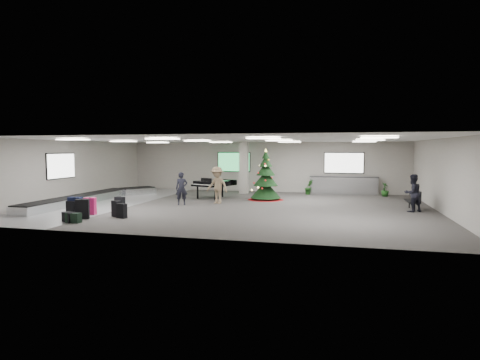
% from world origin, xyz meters
% --- Properties ---
extents(ground, '(18.00, 18.00, 0.00)m').
position_xyz_m(ground, '(0.00, 0.00, 0.00)').
color(ground, '#3C3936').
rests_on(ground, ground).
extents(room_envelope, '(18.02, 14.02, 3.21)m').
position_xyz_m(room_envelope, '(-0.38, 0.67, 2.33)').
color(room_envelope, '#A09A92').
rests_on(room_envelope, ground).
extents(baggage_carousel, '(2.28, 9.71, 0.43)m').
position_xyz_m(baggage_carousel, '(-7.84, -0.08, 0.21)').
color(baggage_carousel, silver).
rests_on(baggage_carousel, ground).
extents(service_counter, '(4.05, 0.65, 1.08)m').
position_xyz_m(service_counter, '(5.00, 6.65, 0.55)').
color(service_counter, silver).
rests_on(service_counter, ground).
extents(suitcase_0, '(0.57, 0.46, 0.80)m').
position_xyz_m(suitcase_0, '(-5.09, -4.79, 0.39)').
color(suitcase_0, black).
rests_on(suitcase_0, ground).
extents(suitcase_1, '(0.48, 0.40, 0.68)m').
position_xyz_m(suitcase_1, '(-4.05, -4.05, 0.33)').
color(suitcase_1, black).
rests_on(suitcase_1, ground).
extents(pink_suitcase, '(0.50, 0.33, 0.74)m').
position_xyz_m(pink_suitcase, '(-5.39, -3.85, 0.36)').
color(pink_suitcase, '#DC1C62').
rests_on(pink_suitcase, ground).
extents(suitcase_3, '(0.47, 0.32, 0.67)m').
position_xyz_m(suitcase_3, '(-4.66, -2.74, 0.32)').
color(suitcase_3, black).
rests_on(suitcase_3, ground).
extents(navy_suitcase, '(0.55, 0.35, 0.82)m').
position_xyz_m(navy_suitcase, '(-5.71, -4.38, 0.40)').
color(navy_suitcase, black).
rests_on(navy_suitcase, ground).
extents(suitcase_5, '(0.46, 0.28, 0.67)m').
position_xyz_m(suitcase_5, '(-5.80, -4.47, 0.32)').
color(suitcase_5, black).
rests_on(suitcase_5, ground).
extents(green_duffel, '(0.55, 0.29, 0.38)m').
position_xyz_m(green_duffel, '(-4.91, -5.60, 0.18)').
color(green_duffel, black).
rests_on(green_duffel, ground).
extents(suitcase_7, '(0.44, 0.32, 0.60)m').
position_xyz_m(suitcase_7, '(-3.68, -4.26, 0.29)').
color(suitcase_7, black).
rests_on(suitcase_7, ground).
extents(black_duffel, '(0.65, 0.53, 0.39)m').
position_xyz_m(black_duffel, '(-5.16, -5.52, 0.19)').
color(black_duffel, black).
rests_on(black_duffel, ground).
extents(christmas_tree, '(1.95, 1.95, 2.78)m').
position_xyz_m(christmas_tree, '(0.86, 2.83, 0.95)').
color(christmas_tree, maroon).
rests_on(christmas_tree, ground).
extents(grand_piano, '(2.18, 2.47, 1.17)m').
position_xyz_m(grand_piano, '(-2.06, 2.78, 0.84)').
color(grand_piano, black).
rests_on(grand_piano, ground).
extents(bench, '(0.52, 1.42, 0.89)m').
position_xyz_m(bench, '(8.04, 0.86, 0.50)').
color(bench, black).
rests_on(bench, ground).
extents(traveler_a, '(0.69, 0.58, 1.62)m').
position_xyz_m(traveler_a, '(-2.80, -0.14, 0.81)').
color(traveler_a, black).
rests_on(traveler_a, ground).
extents(traveler_b, '(1.36, 1.03, 1.86)m').
position_xyz_m(traveler_b, '(-1.24, 0.74, 0.93)').
color(traveler_b, '#856D52').
rests_on(traveler_b, ground).
extents(traveler_bench, '(1.01, 0.95, 1.65)m').
position_xyz_m(traveler_bench, '(7.84, 0.18, 0.83)').
color(traveler_bench, black).
rests_on(traveler_bench, ground).
extents(potted_plant_left, '(0.61, 0.57, 0.87)m').
position_xyz_m(potted_plant_left, '(2.95, 5.96, 0.44)').
color(potted_plant_left, '#1A4014').
rests_on(potted_plant_left, ground).
extents(potted_plant_right, '(0.60, 0.60, 0.81)m').
position_xyz_m(potted_plant_right, '(7.33, 6.02, 0.41)').
color(potted_plant_right, '#1A4014').
rests_on(potted_plant_right, ground).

